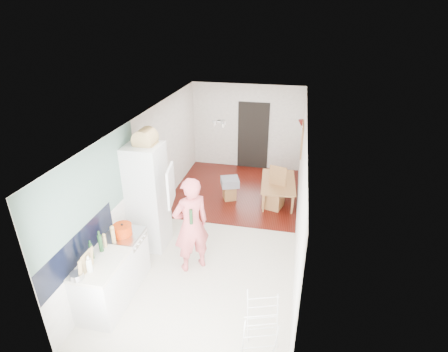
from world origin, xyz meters
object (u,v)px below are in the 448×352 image
at_px(person, 191,217).
at_px(stool, 230,192).
at_px(dining_chair, 274,189).
at_px(dining_table, 279,192).
at_px(drying_rack, 261,329).

bearing_deg(person, stool, -133.54).
bearing_deg(person, dining_chair, -157.06).
xyz_separation_m(dining_table, stool, (-1.21, -0.23, -0.03)).
bearing_deg(dining_table, drying_rack, 176.44).
relative_size(person, dining_chair, 2.16).
relative_size(dining_chair, stool, 2.62).
bearing_deg(drying_rack, dining_table, 72.84).
xyz_separation_m(stool, drying_rack, (1.27, -4.20, 0.24)).
bearing_deg(dining_table, person, 150.37).
bearing_deg(dining_chair, dining_table, 92.24).
distance_m(dining_table, stool, 1.24).
bearing_deg(stool, dining_table, 10.65).
distance_m(person, drying_rack, 2.19).
xyz_separation_m(person, dining_chair, (1.28, 2.51, -0.58)).
xyz_separation_m(person, drying_rack, (1.43, -1.52, -0.66)).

